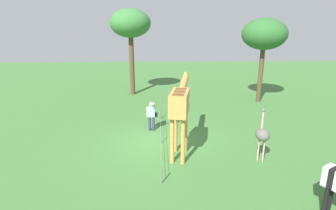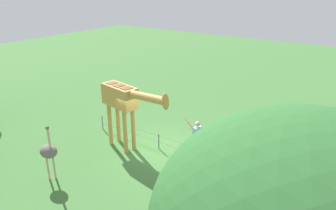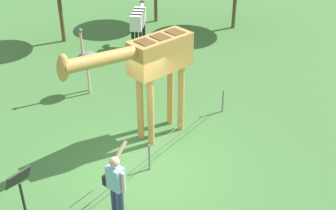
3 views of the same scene
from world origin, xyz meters
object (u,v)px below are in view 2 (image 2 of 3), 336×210
Objects in this scene: visitor at (197,136)px; ostrich at (49,152)px; info_sign at (206,160)px; giraffe at (124,101)px.

visitor is 5.85m from ostrich.
ostrich reaches higher than info_sign.
ostrich is at bearing -127.90° from visitor.
info_sign is at bearing 32.31° from ostrich.
visitor is 0.75× the size of ostrich.
ostrich is (-0.79, -3.32, -1.10)m from giraffe.
visitor is at bearing 24.77° from giraffe.
ostrich is 1.70× the size of info_sign.
info_sign is at bearing -50.06° from visitor.
giraffe reaches higher than visitor.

